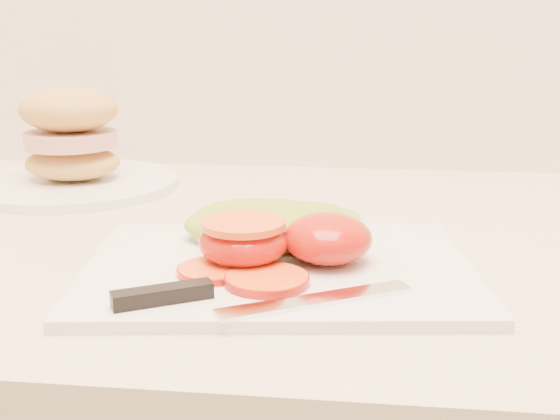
# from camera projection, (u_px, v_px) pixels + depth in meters

# --- Properties ---
(cutting_board) EXTENTS (0.35, 0.27, 0.01)m
(cutting_board) POSITION_uv_depth(u_px,v_px,m) (279.00, 269.00, 0.60)
(cutting_board) COLOR white
(cutting_board) RESTS_ON counter
(tomato_half_dome) EXTENTS (0.08, 0.08, 0.04)m
(tomato_half_dome) POSITION_uv_depth(u_px,v_px,m) (328.00, 238.00, 0.60)
(tomato_half_dome) COLOR #B30F09
(tomato_half_dome) RESTS_ON cutting_board
(tomato_half_cut) EXTENTS (0.08, 0.08, 0.04)m
(tomato_half_cut) POSITION_uv_depth(u_px,v_px,m) (244.00, 240.00, 0.59)
(tomato_half_cut) COLOR #B30F09
(tomato_half_cut) RESTS_ON cutting_board
(tomato_slice_0) EXTENTS (0.07, 0.07, 0.01)m
(tomato_slice_0) POSITION_uv_depth(u_px,v_px,m) (267.00, 280.00, 0.55)
(tomato_slice_0) COLOR orange
(tomato_slice_0) RESTS_ON cutting_board
(tomato_slice_1) EXTENTS (0.06, 0.06, 0.01)m
(tomato_slice_1) POSITION_uv_depth(u_px,v_px,m) (213.00, 270.00, 0.58)
(tomato_slice_1) COLOR orange
(tomato_slice_1) RESTS_ON cutting_board
(lettuce_leaf_0) EXTENTS (0.16, 0.11, 0.03)m
(lettuce_leaf_0) POSITION_uv_depth(u_px,v_px,m) (264.00, 225.00, 0.66)
(lettuce_leaf_0) COLOR #87AA2D
(lettuce_leaf_0) RESTS_ON cutting_board
(lettuce_leaf_1) EXTENTS (0.14, 0.13, 0.03)m
(lettuce_leaf_1) POSITION_uv_depth(u_px,v_px,m) (307.00, 225.00, 0.67)
(lettuce_leaf_1) COLOR #87AA2D
(lettuce_leaf_1) RESTS_ON cutting_board
(knife) EXTENTS (0.22, 0.09, 0.01)m
(knife) POSITION_uv_depth(u_px,v_px,m) (223.00, 297.00, 0.52)
(knife) COLOR silver
(knife) RESTS_ON cutting_board
(sandwich_plate) EXTENTS (0.26, 0.26, 0.13)m
(sandwich_plate) POSITION_uv_depth(u_px,v_px,m) (72.00, 152.00, 0.90)
(sandwich_plate) COLOR white
(sandwich_plate) RESTS_ON counter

